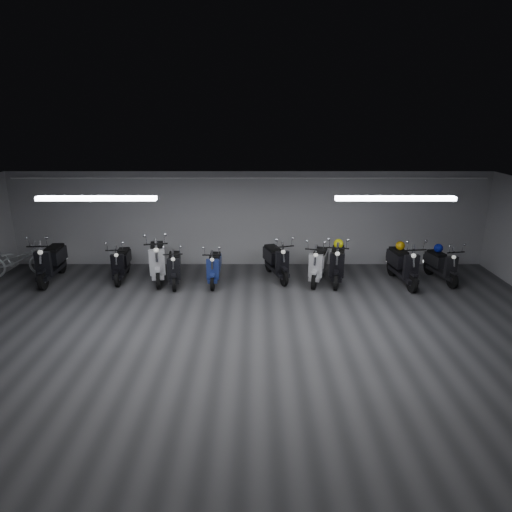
{
  "coord_description": "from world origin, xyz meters",
  "views": [
    {
      "loc": [
        0.21,
        -7.9,
        4.34
      ],
      "look_at": [
        0.2,
        2.5,
        1.05
      ],
      "focal_mm": 31.39,
      "sensor_mm": 36.0,
      "label": 1
    }
  ],
  "objects_px": {
    "scooter_2": "(157,254)",
    "helmet_2": "(400,246)",
    "scooter_1": "(121,258)",
    "scooter_5": "(276,255)",
    "scooter_4": "(214,262)",
    "scooter_3": "(174,262)",
    "scooter_8": "(403,259)",
    "helmet_0": "(338,244)",
    "bicycle": "(16,257)",
    "scooter_7": "(338,257)",
    "scooter_6": "(319,258)",
    "helmet_1": "(438,248)",
    "scooter_9": "(442,260)",
    "scooter_0": "(50,256)"
  },
  "relations": [
    {
      "from": "scooter_2",
      "to": "helmet_2",
      "type": "bearing_deg",
      "value": -11.91
    },
    {
      "from": "scooter_1",
      "to": "scooter_5",
      "type": "height_order",
      "value": "scooter_5"
    },
    {
      "from": "scooter_1",
      "to": "scooter_4",
      "type": "bearing_deg",
      "value": -10.53
    },
    {
      "from": "scooter_2",
      "to": "scooter_3",
      "type": "relative_size",
      "value": 1.22
    },
    {
      "from": "scooter_8",
      "to": "helmet_0",
      "type": "xyz_separation_m",
      "value": [
        -1.66,
        0.41,
        0.3
      ]
    },
    {
      "from": "scooter_4",
      "to": "scooter_5",
      "type": "xyz_separation_m",
      "value": [
        1.67,
        0.38,
        0.07
      ]
    },
    {
      "from": "scooter_2",
      "to": "scooter_3",
      "type": "xyz_separation_m",
      "value": [
        0.51,
        -0.29,
        -0.13
      ]
    },
    {
      "from": "bicycle",
      "to": "scooter_8",
      "type": "bearing_deg",
      "value": -109.61
    },
    {
      "from": "scooter_4",
      "to": "helmet_2",
      "type": "distance_m",
      "value": 5.01
    },
    {
      "from": "scooter_3",
      "to": "scooter_7",
      "type": "bearing_deg",
      "value": -6.01
    },
    {
      "from": "scooter_6",
      "to": "helmet_0",
      "type": "distance_m",
      "value": 0.7
    },
    {
      "from": "helmet_1",
      "to": "scooter_8",
      "type": "bearing_deg",
      "value": -158.42
    },
    {
      "from": "scooter_9",
      "to": "scooter_5",
      "type": "bearing_deg",
      "value": 165.6
    },
    {
      "from": "scooter_8",
      "to": "scooter_3",
      "type": "bearing_deg",
      "value": 173.23
    },
    {
      "from": "helmet_2",
      "to": "scooter_6",
      "type": "bearing_deg",
      "value": -177.65
    },
    {
      "from": "scooter_7",
      "to": "scooter_8",
      "type": "relative_size",
      "value": 1.0
    },
    {
      "from": "scooter_6",
      "to": "scooter_0",
      "type": "bearing_deg",
      "value": -163.24
    },
    {
      "from": "scooter_0",
      "to": "scooter_1",
      "type": "relative_size",
      "value": 1.17
    },
    {
      "from": "scooter_8",
      "to": "helmet_1",
      "type": "relative_size",
      "value": 7.79
    },
    {
      "from": "scooter_5",
      "to": "scooter_8",
      "type": "distance_m",
      "value": 3.37
    },
    {
      "from": "scooter_4",
      "to": "helmet_0",
      "type": "distance_m",
      "value": 3.4
    },
    {
      "from": "scooter_8",
      "to": "scooter_5",
      "type": "bearing_deg",
      "value": 165.96
    },
    {
      "from": "scooter_1",
      "to": "helmet_2",
      "type": "xyz_separation_m",
      "value": [
        7.56,
        -0.08,
        0.37
      ]
    },
    {
      "from": "scooter_6",
      "to": "scooter_8",
      "type": "xyz_separation_m",
      "value": [
        2.22,
        -0.17,
        0.04
      ]
    },
    {
      "from": "scooter_5",
      "to": "helmet_2",
      "type": "distance_m",
      "value": 3.34
    },
    {
      "from": "bicycle",
      "to": "scooter_6",
      "type": "bearing_deg",
      "value": -109.29
    },
    {
      "from": "scooter_5",
      "to": "scooter_7",
      "type": "bearing_deg",
      "value": -27.4
    },
    {
      "from": "scooter_6",
      "to": "helmet_0",
      "type": "relative_size",
      "value": 6.67
    },
    {
      "from": "scooter_2",
      "to": "bicycle",
      "type": "relative_size",
      "value": 1.13
    },
    {
      "from": "scooter_6",
      "to": "scooter_8",
      "type": "bearing_deg",
      "value": 12.69
    },
    {
      "from": "scooter_4",
      "to": "bicycle",
      "type": "relative_size",
      "value": 0.89
    },
    {
      "from": "scooter_7",
      "to": "helmet_0",
      "type": "bearing_deg",
      "value": 90.0
    },
    {
      "from": "scooter_4",
      "to": "helmet_2",
      "type": "bearing_deg",
      "value": 2.88
    },
    {
      "from": "scooter_3",
      "to": "scooter_6",
      "type": "height_order",
      "value": "scooter_6"
    },
    {
      "from": "helmet_1",
      "to": "helmet_2",
      "type": "height_order",
      "value": "helmet_2"
    },
    {
      "from": "scooter_1",
      "to": "scooter_9",
      "type": "bearing_deg",
      "value": -5.05
    },
    {
      "from": "scooter_0",
      "to": "scooter_6",
      "type": "height_order",
      "value": "scooter_0"
    },
    {
      "from": "scooter_3",
      "to": "helmet_1",
      "type": "distance_m",
      "value": 7.17
    },
    {
      "from": "helmet_2",
      "to": "scooter_4",
      "type": "bearing_deg",
      "value": -177.6
    },
    {
      "from": "scooter_0",
      "to": "scooter_3",
      "type": "distance_m",
      "value": 3.37
    },
    {
      "from": "bicycle",
      "to": "helmet_2",
      "type": "height_order",
      "value": "bicycle"
    },
    {
      "from": "scooter_4",
      "to": "scooter_6",
      "type": "bearing_deg",
      "value": 2.92
    },
    {
      "from": "scooter_4",
      "to": "scooter_6",
      "type": "xyz_separation_m",
      "value": [
        2.8,
        0.12,
        0.07
      ]
    },
    {
      "from": "scooter_3",
      "to": "scooter_5",
      "type": "height_order",
      "value": "scooter_5"
    },
    {
      "from": "scooter_8",
      "to": "helmet_1",
      "type": "bearing_deg",
      "value": 14.83
    },
    {
      "from": "scooter_2",
      "to": "scooter_5",
      "type": "bearing_deg",
      "value": -9.23
    },
    {
      "from": "scooter_2",
      "to": "helmet_2",
      "type": "height_order",
      "value": "scooter_2"
    },
    {
      "from": "scooter_2",
      "to": "scooter_6",
      "type": "xyz_separation_m",
      "value": [
        4.36,
        -0.13,
        -0.08
      ]
    },
    {
      "from": "scooter_8",
      "to": "helmet_0",
      "type": "height_order",
      "value": "scooter_8"
    },
    {
      "from": "scooter_2",
      "to": "bicycle",
      "type": "height_order",
      "value": "scooter_2"
    }
  ]
}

